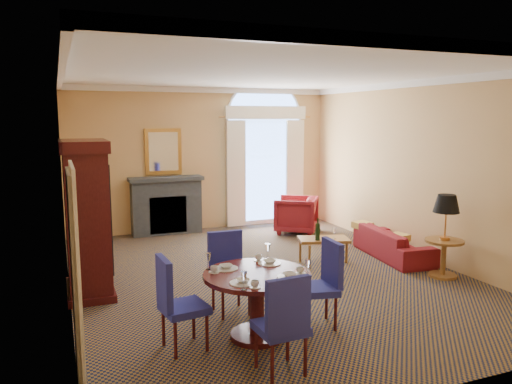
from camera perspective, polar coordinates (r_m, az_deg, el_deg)
name	(u,v)px	position (r m, az deg, el deg)	size (l,w,h in m)	color
ground	(267,275)	(8.20, 1.31, -9.51)	(7.50, 7.50, 0.00)	#101733
room_envelope	(251,119)	(8.41, -0.59, 8.33)	(6.04, 7.52, 3.45)	tan
armoire	(87,221)	(7.53, -18.76, -3.15)	(0.64, 1.13, 2.23)	#380C0D
dining_table	(257,290)	(5.83, 0.11, -11.13)	(1.24, 1.24, 0.98)	#380C0D
dining_chair_north	(228,266)	(6.64, -3.21, -8.48)	(0.49, 0.50, 1.05)	navy
dining_chair_south	(284,319)	(5.00, 3.23, -14.31)	(0.50, 0.51, 1.05)	navy
dining_chair_east	(324,278)	(6.24, 7.81, -9.67)	(0.56, 0.56, 1.05)	navy
dining_chair_west	(175,298)	(5.60, -9.26, -11.84)	(0.53, 0.53, 1.05)	navy
sofa	(393,243)	(9.48, 15.42, -5.67)	(1.81, 0.71, 0.53)	maroon
armchair	(296,215)	(11.07, 4.61, -2.61)	(0.86, 0.89, 0.81)	maroon
coffee_table	(323,239)	(8.85, 7.69, -5.39)	(0.97, 0.71, 0.83)	brown
side_table	(445,225)	(8.47, 20.82, -3.54)	(0.61, 0.61, 1.31)	brown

